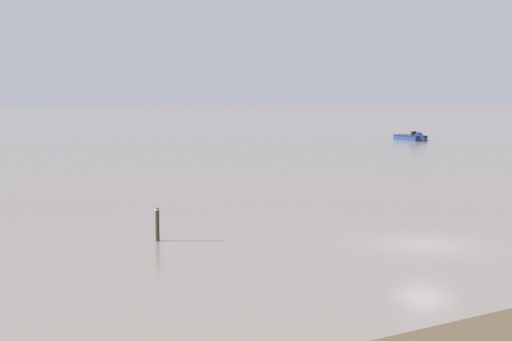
% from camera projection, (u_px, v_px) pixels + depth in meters
% --- Properties ---
extents(ground_plane, '(800.00, 800.00, 0.00)m').
position_uv_depth(ground_plane, '(424.00, 245.00, 32.85)').
color(ground_plane, gray).
extents(motorboat_moored_1, '(2.76, 6.41, 2.13)m').
position_uv_depth(motorboat_moored_1, '(414.00, 139.00, 107.75)').
color(motorboat_moored_1, navy).
rests_on(motorboat_moored_1, ground).
extents(mooring_post_right, '(0.22, 0.22, 1.71)m').
position_uv_depth(mooring_post_right, '(157.00, 225.00, 33.63)').
color(mooring_post_right, '#3D3323').
rests_on(mooring_post_right, ground).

